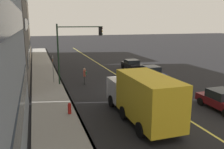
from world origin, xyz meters
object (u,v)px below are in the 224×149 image
at_px(car_navy, 151,73).
at_px(traffic_light_mast, 75,43).
at_px(truck_yellow, 143,96).
at_px(fire_hydrant, 70,109).
at_px(street_sign_post, 53,67).
at_px(car_maroon, 223,100).
at_px(pedestrian_with_backpack, 85,75).
at_px(car_black, 132,65).

bearing_deg(car_navy, traffic_light_mast, 84.31).
distance_m(truck_yellow, fire_hydrant, 5.13).
bearing_deg(fire_hydrant, street_sign_post, 1.84).
xyz_separation_m(car_maroon, street_sign_post, (11.76, 11.26, 1.05)).
relative_size(car_navy, pedestrian_with_backpack, 2.40).
height_order(car_maroon, car_navy, car_navy).
bearing_deg(pedestrian_with_backpack, traffic_light_mast, 59.27).
distance_m(pedestrian_with_backpack, fire_hydrant, 8.54).
distance_m(car_black, street_sign_post, 11.54).
bearing_deg(car_maroon, traffic_light_mast, 39.78).
xyz_separation_m(pedestrian_with_backpack, traffic_light_mast, (0.47, 0.80, 3.24)).
xyz_separation_m(car_black, truck_yellow, (-15.92, 6.01, 0.94)).
height_order(car_navy, pedestrian_with_backpack, pedestrian_with_backpack).
height_order(car_navy, street_sign_post, street_sign_post).
xyz_separation_m(truck_yellow, street_sign_post, (11.79, 4.72, 0.12)).
xyz_separation_m(truck_yellow, traffic_light_mast, (10.85, 2.48, 2.61)).
distance_m(car_navy, truck_yellow, 11.64).
bearing_deg(car_navy, car_maroon, -176.05).
bearing_deg(car_navy, fire_hydrant, 126.92).
bearing_deg(car_maroon, street_sign_post, 43.76).
xyz_separation_m(car_navy, fire_hydrant, (-7.71, 10.26, -0.31)).
relative_size(car_black, traffic_light_mast, 0.67).
height_order(truck_yellow, traffic_light_mast, traffic_light_mast).
distance_m(car_navy, car_black, 5.90).
height_order(traffic_light_mast, fire_hydrant, traffic_light_mast).
bearing_deg(car_black, truck_yellow, 159.33).
xyz_separation_m(truck_yellow, fire_hydrant, (2.31, 4.42, -1.20)).
height_order(truck_yellow, street_sign_post, truck_yellow).
height_order(car_maroon, street_sign_post, street_sign_post).
distance_m(car_maroon, traffic_light_mast, 14.52).
distance_m(car_black, truck_yellow, 17.04).
bearing_deg(pedestrian_with_backpack, truck_yellow, -170.81).
relative_size(street_sign_post, fire_hydrant, 3.24).
bearing_deg(fire_hydrant, traffic_light_mast, -12.83).
relative_size(car_maroon, street_sign_post, 1.32).
height_order(car_black, traffic_light_mast, traffic_light_mast).
distance_m(car_maroon, street_sign_post, 16.31).
bearing_deg(truck_yellow, traffic_light_mast, 12.85).
xyz_separation_m(car_navy, traffic_light_mast, (0.83, 8.32, 3.50)).
height_order(car_navy, car_black, car_navy).
height_order(car_navy, fire_hydrant, car_navy).
xyz_separation_m(pedestrian_with_backpack, fire_hydrant, (-8.07, 2.74, -0.57)).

